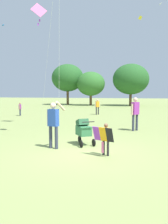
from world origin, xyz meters
TOP-DOWN VIEW (x-y plane):
  - ground_plane at (0.00, 0.00)m, footprint 120.00×120.00m
  - treeline_distant at (2.31, 26.30)m, footprint 34.30×4.84m
  - child_with_butterfly_kite at (0.79, -0.33)m, footprint 0.73×0.50m
  - person_adult_flyer at (-1.18, 0.27)m, footprint 0.64×0.51m
  - stroller at (-0.24, 1.08)m, footprint 0.89×1.06m
  - kite_orange_delta at (-3.71, 5.33)m, footprint 1.84×1.80m
  - person_red_shirt at (1.77, 4.85)m, footprint 0.43×0.44m
  - person_sitting_far at (-7.71, 10.61)m, footprint 0.19×0.36m
  - person_couple_left at (-1.45, 12.91)m, footprint 0.36×0.33m

SIDE VIEW (x-z plane):
  - ground_plane at x=0.00m, z-range 0.00..0.00m
  - stroller at x=-0.24m, z-range 0.09..1.12m
  - child_with_butterfly_kite at x=0.79m, z-range 0.11..1.17m
  - person_sitting_far at x=-7.71m, z-range 0.10..1.22m
  - person_couple_left at x=-1.45m, z-range 0.12..1.49m
  - person_adult_flyer at x=-1.18m, z-range 0.14..1.89m
  - person_red_shirt at x=1.77m, z-range 0.16..1.92m
  - treeline_distant at x=2.31m, z-range 0.57..6.61m
  - kite_orange_delta at x=-3.71m, z-range 2.86..10.04m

